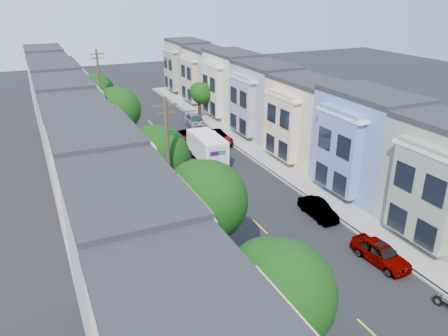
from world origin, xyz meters
name	(u,v)px	position (x,y,z in m)	size (l,w,h in m)	color
ground	(260,227)	(0.00, 0.00, 0.00)	(160.00, 160.00, 0.00)	black
road_slab	(190,160)	(0.00, 15.00, 0.01)	(12.00, 70.00, 0.02)	black
curb_left	(133,169)	(-6.05, 15.00, 0.07)	(0.30, 70.00, 0.15)	gray
curb_right	(242,151)	(6.05, 15.00, 0.07)	(0.30, 70.00, 0.15)	gray
sidewalk_left	(119,171)	(-7.35, 15.00, 0.07)	(2.60, 70.00, 0.15)	gray
sidewalk_right	(252,150)	(7.35, 15.00, 0.07)	(2.60, 70.00, 0.15)	gray
centerline	(190,160)	(0.00, 15.00, 0.00)	(0.12, 70.00, 0.01)	gold
townhouse_row_left	(79,179)	(-11.15, 15.00, 0.00)	(5.00, 70.00, 8.50)	beige
townhouse_row_right	(282,145)	(11.15, 15.00, 0.00)	(5.00, 70.00, 8.50)	beige
tree_a	(278,295)	(-6.30, -12.57, 4.96)	(4.70, 4.70, 7.34)	black
tree_b	(205,202)	(-6.30, -4.63, 5.61)	(4.70, 4.70, 7.99)	black
tree_c	(157,157)	(-6.30, 4.70, 5.02)	(4.70, 4.70, 7.40)	black
tree_d	(117,110)	(-6.30, 18.86, 5.17)	(4.70, 4.70, 7.54)	black
tree_e	(96,91)	(-6.30, 31.31, 4.63)	(4.29, 4.29, 6.80)	black
tree_far_r	(201,94)	(6.89, 28.88, 3.51)	(2.93, 2.93, 5.02)	black
utility_pole_near	(169,168)	(-6.30, 2.00, 5.15)	(1.60, 0.26, 10.00)	#42301E
utility_pole_far	(101,92)	(-6.30, 28.00, 5.15)	(1.60, 0.26, 10.00)	#42301E
fedex_truck	(207,147)	(1.40, 13.67, 1.68)	(2.41, 6.26, 3.00)	white
lead_sedan	(189,136)	(2.06, 20.80, 0.61)	(2.03, 4.41, 1.23)	#222328
parked_left_b	(243,288)	(-4.90, -6.80, 0.75)	(1.60, 4.52, 1.51)	#080B3E
parked_left_c	(189,219)	(-4.90, 2.12, 0.74)	(2.45, 5.31, 1.48)	#B0B4BB
parked_left_d	(156,178)	(-4.90, 10.67, 0.61)	(1.44, 3.75, 1.22)	#530F0A
parked_right_a	(381,253)	(4.90, -7.30, 0.72)	(1.70, 4.45, 1.44)	#3C4146
parked_right_b	(318,209)	(4.90, -0.49, 0.64)	(1.36, 3.86, 1.29)	silver
parked_right_c	(218,137)	(4.90, 18.82, 0.71)	(2.36, 5.11, 1.42)	black
parked_right_d	(195,121)	(4.90, 26.07, 0.74)	(2.07, 4.93, 1.48)	#090A34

